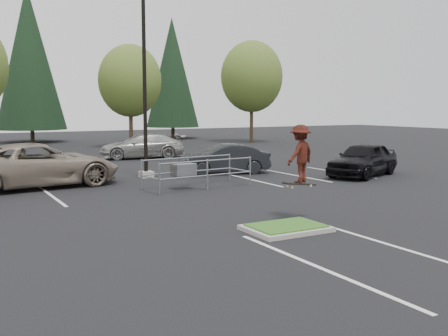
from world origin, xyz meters
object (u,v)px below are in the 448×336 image
conif_b (29,58)px  car_r_black (364,159)px  decid_d (251,79)px  car_r_charc (224,159)px  cart_corral (187,170)px  conif_c (172,73)px  skateboarder (300,154)px  car_far_silver (143,146)px  light_pole (145,81)px  car_l_tan (38,165)px  decid_c (130,83)px

conif_b → car_r_black: 35.31m
decid_d → car_r_charc: bearing=-125.6°
cart_corral → car_r_black: (9.25, -0.58, 0.03)m
conif_c → skateboarder: (-12.80, -38.50, -4.86)m
conif_c → cart_corral: conif_c is taller
car_far_silver → light_pole: bearing=-7.8°
car_l_tan → car_far_silver: size_ratio=1.23×
conif_b → car_r_charc: (4.50, -29.00, -7.10)m
decid_d → car_r_black: (-7.99, -22.96, -5.08)m
decid_c → skateboarder: size_ratio=4.46×
conif_b → conif_c: 14.07m
decid_d → decid_c: bearing=-177.6°
conif_b → car_far_silver: size_ratio=2.65×
conif_b → cart_corral: 33.31m
car_r_charc → car_r_black: bearing=67.2°
conif_c → cart_corral: 34.75m
conif_c → car_far_silver: (-10.32, -18.57, -6.05)m
decid_d → car_r_charc: size_ratio=2.09×
skateboarder → car_r_charc: 11.08m
cart_corral → skateboarder: 7.07m
conif_c → car_r_black: 32.93m
conif_b → decid_c: bearing=-60.7°
decid_c → skateboarder: 29.41m
car_r_black → car_far_silver: 14.96m
decid_c → car_far_silver: (-2.31, -8.90, -4.46)m
skateboarder → car_r_charc: skateboarder is taller
skateboarder → car_l_tan: bearing=-81.1°
car_far_silver → cart_corral: bearing=-1.0°
decid_d → conif_c: 10.04m
decid_c → car_l_tan: bearing=-119.8°
cart_corral → car_far_silver: size_ratio=0.84×
car_l_tan → car_r_black: (14.50, -4.13, -0.11)m
conif_b → conif_c: bearing=-4.1°
cart_corral → car_far_silver: (2.93, 12.98, 0.00)m
decid_c → car_far_silver: 10.22m
decid_c → conif_c: (8.01, 9.67, 1.59)m
cart_corral → car_far_silver: bearing=71.8°
conif_b → car_l_tan: size_ratio=2.16×
car_l_tan → light_pole: bearing=-90.5°
conif_b → skateboarder: 39.95m
car_l_tan → car_r_charc: bearing=-96.2°
conif_c → car_l_tan: 34.08m
decid_d → conif_b: size_ratio=0.65×
decid_d → skateboarder: (-16.79, -29.33, -3.93)m
decid_c → car_far_silver: decid_c is taller
skateboarder → car_far_silver: bearing=-116.7°
decid_c → conif_b: size_ratio=0.58×
decid_c → cart_corral: (-5.24, -21.88, -4.46)m
decid_c → decid_d: size_ratio=0.89×
cart_corral → car_l_tan: car_l_tan is taller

